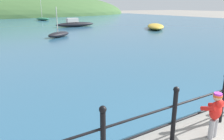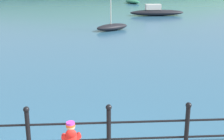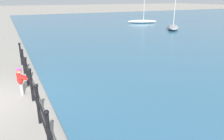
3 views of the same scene
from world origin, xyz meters
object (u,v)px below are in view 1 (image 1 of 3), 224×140
at_px(boat_twin_mast, 43,19).
at_px(boat_nearest_quay, 59,34).
at_px(child_in_coat, 215,111).
at_px(boat_far_left, 156,26).
at_px(boat_far_right, 75,24).

distance_m(boat_twin_mast, boat_nearest_quay, 22.73).
bearing_deg(boat_nearest_quay, child_in_coat, -96.50).
bearing_deg(boat_far_left, child_in_coat, -128.68).
distance_m(child_in_coat, boat_far_left, 21.44).
xyz_separation_m(child_in_coat, boat_nearest_quay, (1.80, 15.81, -0.27)).
relative_size(boat_far_right, boat_far_left, 0.98).
height_order(boat_twin_mast, boat_far_left, boat_twin_mast).
xyz_separation_m(boat_far_right, boat_nearest_quay, (-4.69, -8.12, -0.11)).
xyz_separation_m(boat_twin_mast, boat_far_left, (7.35, -21.41, 0.00)).
height_order(child_in_coat, boat_far_left, child_in_coat).
height_order(child_in_coat, boat_far_right, boat_far_right).
relative_size(child_in_coat, boat_far_right, 0.20).
bearing_deg(boat_nearest_quay, boat_far_right, 60.00).
distance_m(child_in_coat, boat_nearest_quay, 15.91).
relative_size(child_in_coat, boat_far_left, 0.19).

